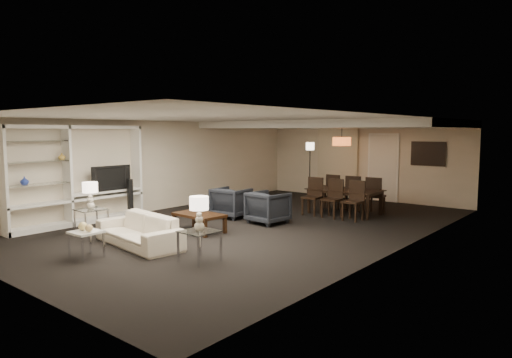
{
  "coord_description": "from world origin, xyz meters",
  "views": [
    {
      "loc": [
        6.74,
        -8.17,
        2.21
      ],
      "look_at": [
        0.0,
        0.0,
        1.1
      ],
      "focal_mm": 32.0,
      "sensor_mm": 36.0,
      "label": 1
    }
  ],
  "objects_px": {
    "sofa": "(139,230)",
    "armchair_left": "(231,202)",
    "pendant_light": "(342,141)",
    "floor_lamp": "(310,171)",
    "dining_table": "(344,202)",
    "table_lamp_left": "(90,196)",
    "chair_fm": "(356,193)",
    "floor_speaker": "(130,199)",
    "chair_fl": "(336,191)",
    "television": "(109,178)",
    "coffee_table": "(199,223)",
    "side_table_right": "(200,246)",
    "table_lamp_right": "(199,214)",
    "vase_amber": "(62,156)",
    "side_table_left": "(91,221)",
    "chair_nm": "(332,199)",
    "vase_blue": "(24,181)",
    "marble_table": "(87,244)",
    "chair_fr": "(376,195)",
    "armchair_right": "(268,207)",
    "chair_nr": "(353,201)",
    "chair_nl": "(312,196)"
  },
  "relations": [
    {
      "from": "sofa",
      "to": "armchair_left",
      "type": "bearing_deg",
      "value": 107.71
    },
    {
      "from": "pendant_light",
      "to": "floor_lamp",
      "type": "distance_m",
      "value": 2.03
    },
    {
      "from": "pendant_light",
      "to": "dining_table",
      "type": "distance_m",
      "value": 1.9
    },
    {
      "from": "table_lamp_left",
      "to": "chair_fm",
      "type": "relative_size",
      "value": 0.59
    },
    {
      "from": "floor_speaker",
      "to": "chair_fl",
      "type": "distance_m",
      "value": 5.7
    },
    {
      "from": "floor_speaker",
      "to": "table_lamp_left",
      "type": "bearing_deg",
      "value": -60.6
    },
    {
      "from": "pendant_light",
      "to": "armchair_left",
      "type": "height_order",
      "value": "pendant_light"
    },
    {
      "from": "television",
      "to": "dining_table",
      "type": "bearing_deg",
      "value": -43.34
    },
    {
      "from": "television",
      "to": "floor_speaker",
      "type": "relative_size",
      "value": 1.05
    },
    {
      "from": "coffee_table",
      "to": "side_table_right",
      "type": "height_order",
      "value": "side_table_right"
    },
    {
      "from": "table_lamp_left",
      "to": "table_lamp_right",
      "type": "distance_m",
      "value": 3.4
    },
    {
      "from": "side_table_right",
      "to": "vase_amber",
      "type": "height_order",
      "value": "vase_amber"
    },
    {
      "from": "side_table_right",
      "to": "chair_fm",
      "type": "relative_size",
      "value": 0.58
    },
    {
      "from": "table_lamp_right",
      "to": "vase_amber",
      "type": "xyz_separation_m",
      "value": [
        -4.48,
        -0.04,
        0.81
      ]
    },
    {
      "from": "side_table_left",
      "to": "vase_amber",
      "type": "height_order",
      "value": "vase_amber"
    },
    {
      "from": "pendant_light",
      "to": "chair_nm",
      "type": "bearing_deg",
      "value": -68.91
    },
    {
      "from": "pendant_light",
      "to": "vase_blue",
      "type": "xyz_separation_m",
      "value": [
        -3.61,
        -7.33,
        -0.77
      ]
    },
    {
      "from": "vase_blue",
      "to": "chair_nm",
      "type": "relative_size",
      "value": 0.18
    },
    {
      "from": "table_lamp_left",
      "to": "marble_table",
      "type": "bearing_deg",
      "value": -32.91
    },
    {
      "from": "vase_blue",
      "to": "chair_fr",
      "type": "distance_m",
      "value": 8.6
    },
    {
      "from": "armchair_left",
      "to": "table_lamp_left",
      "type": "xyz_separation_m",
      "value": [
        -1.1,
        -3.3,
        0.44
      ]
    },
    {
      "from": "pendant_light",
      "to": "vase_blue",
      "type": "distance_m",
      "value": 8.2
    },
    {
      "from": "armchair_right",
      "to": "chair_fl",
      "type": "xyz_separation_m",
      "value": [
        0.22,
        2.91,
        0.11
      ]
    },
    {
      "from": "floor_speaker",
      "to": "chair_fm",
      "type": "bearing_deg",
      "value": 53.43
    },
    {
      "from": "table_lamp_left",
      "to": "chair_nr",
      "type": "distance_m",
      "value": 6.16
    },
    {
      "from": "chair_fl",
      "to": "floor_lamp",
      "type": "distance_m",
      "value": 1.92
    },
    {
      "from": "armchair_left",
      "to": "chair_fl",
      "type": "relative_size",
      "value": 0.86
    },
    {
      "from": "side_table_right",
      "to": "table_lamp_left",
      "type": "distance_m",
      "value": 3.45
    },
    {
      "from": "chair_fl",
      "to": "floor_lamp",
      "type": "height_order",
      "value": "floor_lamp"
    },
    {
      "from": "sofa",
      "to": "side_table_right",
      "type": "height_order",
      "value": "sofa"
    },
    {
      "from": "armchair_left",
      "to": "chair_fm",
      "type": "relative_size",
      "value": 0.86
    },
    {
      "from": "table_lamp_left",
      "to": "chair_nr",
      "type": "bearing_deg",
      "value": 52.86
    },
    {
      "from": "vase_blue",
      "to": "vase_amber",
      "type": "bearing_deg",
      "value": 90.0
    },
    {
      "from": "sofa",
      "to": "television",
      "type": "bearing_deg",
      "value": 164.92
    },
    {
      "from": "television",
      "to": "side_table_right",
      "type": "bearing_deg",
      "value": -104.35
    },
    {
      "from": "armchair_left",
      "to": "floor_speaker",
      "type": "relative_size",
      "value": 0.84
    },
    {
      "from": "coffee_table",
      "to": "floor_lamp",
      "type": "bearing_deg",
      "value": 97.62
    },
    {
      "from": "chair_fr",
      "to": "floor_lamp",
      "type": "distance_m",
      "value": 2.98
    },
    {
      "from": "chair_fr",
      "to": "armchair_left",
      "type": "bearing_deg",
      "value": 42.3
    },
    {
      "from": "chair_nl",
      "to": "chair_nr",
      "type": "bearing_deg",
      "value": -4.03
    },
    {
      "from": "marble_table",
      "to": "vase_amber",
      "type": "xyz_separation_m",
      "value": [
        -2.78,
        1.06,
        1.4
      ]
    },
    {
      "from": "chair_nl",
      "to": "chair_fl",
      "type": "xyz_separation_m",
      "value": [
        0.0,
        1.3,
        0.0
      ]
    },
    {
      "from": "table_lamp_right",
      "to": "floor_lamp",
      "type": "xyz_separation_m",
      "value": [
        -2.45,
        7.23,
        0.1
      ]
    },
    {
      "from": "side_table_left",
      "to": "chair_nl",
      "type": "relative_size",
      "value": 0.58
    },
    {
      "from": "chair_fm",
      "to": "side_table_right",
      "type": "bearing_deg",
      "value": 87.06
    },
    {
      "from": "pendant_light",
      "to": "coffee_table",
      "type": "bearing_deg",
      "value": -99.72
    },
    {
      "from": "armchair_left",
      "to": "table_lamp_left",
      "type": "distance_m",
      "value": 3.51
    },
    {
      "from": "vase_amber",
      "to": "floor_lamp",
      "type": "bearing_deg",
      "value": 74.39
    },
    {
      "from": "vase_blue",
      "to": "floor_lamp",
      "type": "height_order",
      "value": "floor_lamp"
    },
    {
      "from": "pendant_light",
      "to": "chair_fl",
      "type": "relative_size",
      "value": 0.52
    }
  ]
}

